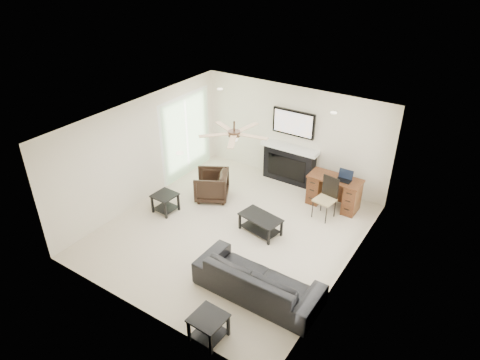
{
  "coord_description": "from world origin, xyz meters",
  "views": [
    {
      "loc": [
        4.26,
        -6.22,
        5.57
      ],
      "look_at": [
        0.09,
        0.16,
        1.21
      ],
      "focal_mm": 32.0,
      "sensor_mm": 36.0,
      "label": 1
    }
  ],
  "objects": [
    {
      "name": "end_table_near",
      "position": [
        1.29,
        -2.58,
        0.23
      ],
      "size": [
        0.54,
        0.54,
        0.45
      ],
      "primitive_type": "cube",
      "rotation": [
        0.0,
        0.0,
        -0.04
      ],
      "color": "black",
      "rests_on": "ground"
    },
    {
      "name": "sofa",
      "position": [
        1.44,
        -1.33,
        0.33
      ],
      "size": [
        2.29,
        0.91,
        0.67
      ],
      "primitive_type": "imported",
      "rotation": [
        0.0,
        0.0,
        3.13
      ],
      "color": "black",
      "rests_on": "ground"
    },
    {
      "name": "laptop",
      "position": [
        1.64,
        2.08,
        0.88
      ],
      "size": [
        0.33,
        0.24,
        0.23
      ],
      "primitive_type": "cube",
      "color": "black",
      "rests_on": "desk"
    },
    {
      "name": "desk_chair",
      "position": [
        1.44,
        1.55,
        0.48
      ],
      "size": [
        0.49,
        0.5,
        0.97
      ],
      "primitive_type": "cube",
      "rotation": [
        0.0,
        0.0,
        -0.16
      ],
      "color": "black",
      "rests_on": "ground"
    },
    {
      "name": "end_table_left",
      "position": [
        -1.71,
        -0.23,
        0.23
      ],
      "size": [
        0.52,
        0.52,
        0.45
      ],
      "primitive_type": "cube",
      "rotation": [
        0.0,
        0.0,
        -0.05
      ],
      "color": "black",
      "rests_on": "ground"
    },
    {
      "name": "room_shell",
      "position": [
        0.19,
        0.08,
        1.68
      ],
      "size": [
        5.5,
        5.54,
        2.52
      ],
      "color": "beige",
      "rests_on": "ground"
    },
    {
      "name": "armchair",
      "position": [
        -1.16,
        0.82,
        0.36
      ],
      "size": [
        1.05,
        1.04,
        0.71
      ],
      "primitive_type": "imported",
      "rotation": [
        0.0,
        0.0,
        -1.07
      ],
      "color": "black",
      "rests_on": "ground"
    },
    {
      "name": "fireplace_unit",
      "position": [
        0.01,
        2.58,
        0.95
      ],
      "size": [
        1.52,
        0.34,
        1.91
      ],
      "primitive_type": "cube",
      "color": "black",
      "rests_on": "ground"
    },
    {
      "name": "coffee_table",
      "position": [
        0.54,
        0.27,
        0.2
      ],
      "size": [
        0.98,
        0.66,
        0.4
      ],
      "primitive_type": "cube",
      "rotation": [
        0.0,
        0.0,
        -0.18
      ],
      "color": "black",
      "rests_on": "ground"
    },
    {
      "name": "desk",
      "position": [
        1.44,
        2.1,
        0.38
      ],
      "size": [
        1.22,
        0.56,
        0.76
      ],
      "primitive_type": "cube",
      "color": "#36180D",
      "rests_on": "ground"
    }
  ]
}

